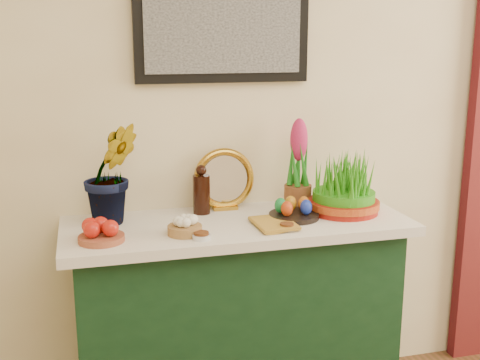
% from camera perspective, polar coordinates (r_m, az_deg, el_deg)
% --- Properties ---
extents(sideboard, '(1.30, 0.45, 0.85)m').
position_cam_1_polar(sideboard, '(2.63, -0.29, -13.57)').
color(sideboard, '#14371C').
rests_on(sideboard, ground).
extents(tablecloth, '(1.40, 0.55, 0.04)m').
position_cam_1_polar(tablecloth, '(2.46, -0.30, -4.28)').
color(tablecloth, silver).
rests_on(tablecloth, sideboard).
extents(hyacinth_green, '(0.31, 0.28, 0.54)m').
position_cam_1_polar(hyacinth_green, '(2.41, -12.15, 2.13)').
color(hyacinth_green, '#207F1D').
rests_on(hyacinth_green, tablecloth).
extents(apple_bowl, '(0.20, 0.20, 0.08)m').
position_cam_1_polar(apple_bowl, '(2.25, -13.03, -4.84)').
color(apple_bowl, '#984A2F').
rests_on(apple_bowl, tablecloth).
extents(garlic_basket, '(0.16, 0.16, 0.07)m').
position_cam_1_polar(garlic_basket, '(2.28, -5.26, -4.43)').
color(garlic_basket, '#A68343').
rests_on(garlic_basket, tablecloth).
extents(vinegar_cruet, '(0.07, 0.07, 0.21)m').
position_cam_1_polar(vinegar_cruet, '(2.53, -3.67, -1.15)').
color(vinegar_cruet, black).
rests_on(vinegar_cruet, tablecloth).
extents(mirror, '(0.27, 0.07, 0.27)m').
position_cam_1_polar(mirror, '(2.59, -1.51, 0.03)').
color(mirror, gold).
rests_on(mirror, tablecloth).
extents(book, '(0.15, 0.21, 0.03)m').
position_cam_1_polar(book, '(2.35, 1.51, -4.27)').
color(book, '#B4852D').
rests_on(book, tablecloth).
extents(spice_dish_left, '(0.07, 0.07, 0.03)m').
position_cam_1_polar(spice_dish_left, '(2.23, -3.67, -5.31)').
color(spice_dish_left, silver).
rests_on(spice_dish_left, tablecloth).
extents(spice_dish_right, '(0.07, 0.07, 0.03)m').
position_cam_1_polar(spice_dish_right, '(2.34, 4.46, -4.45)').
color(spice_dish_right, silver).
rests_on(spice_dish_right, tablecloth).
extents(egg_plate, '(0.26, 0.26, 0.08)m').
position_cam_1_polar(egg_plate, '(2.48, 5.12, -2.95)').
color(egg_plate, black).
rests_on(egg_plate, tablecloth).
extents(hyacinth_pink, '(0.12, 0.12, 0.39)m').
position_cam_1_polar(hyacinth_pink, '(2.62, 5.55, 1.17)').
color(hyacinth_pink, brown).
rests_on(hyacinth_pink, tablecloth).
extents(wheatgrass_sabzeh, '(0.30, 0.30, 0.25)m').
position_cam_1_polar(wheatgrass_sabzeh, '(2.58, 9.84, -0.69)').
color(wheatgrass_sabzeh, maroon).
rests_on(wheatgrass_sabzeh, tablecloth).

